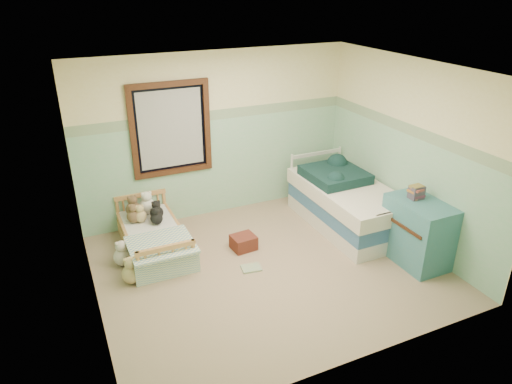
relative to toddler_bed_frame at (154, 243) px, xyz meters
name	(u,v)px	position (x,y,z in m)	size (l,w,h in m)	color
floor	(268,268)	(1.23, -1.05, -0.11)	(4.20, 3.60, 0.02)	#816D50
ceiling	(271,70)	(1.23, -1.05, 2.41)	(4.20, 3.60, 0.02)	silver
wall_back	(217,136)	(1.23, 0.75, 1.15)	(4.20, 0.04, 2.50)	beige
wall_front	(361,253)	(1.23, -2.85, 1.15)	(4.20, 0.04, 2.50)	beige
wall_left	(83,212)	(-0.87, -1.05, 1.15)	(0.04, 3.60, 2.50)	beige
wall_right	(409,153)	(3.33, -1.05, 1.15)	(0.04, 3.60, 2.50)	beige
wainscot_mint	(218,167)	(1.23, 0.74, 0.65)	(4.20, 0.01, 1.50)	#7FBD8F
border_strip	(216,115)	(1.23, 0.74, 1.48)	(4.20, 0.01, 0.15)	#45724F
window_frame	(171,129)	(0.53, 0.71, 1.35)	(1.16, 0.06, 1.36)	black
window_blinds	(171,129)	(0.53, 0.72, 1.35)	(0.92, 0.01, 1.12)	beige
toddler_bed_frame	(154,243)	(0.00, 0.00, 0.00)	(0.75, 1.50, 0.19)	#BB843F
toddler_mattress	(153,233)	(0.00, 0.00, 0.16)	(0.68, 1.43, 0.12)	silver
patchwork_quilt	(161,245)	(0.00, -0.47, 0.23)	(0.81, 0.75, 0.03)	#6295B5
plush_bed_brown	(133,209)	(-0.15, 0.50, 0.32)	(0.21, 0.21, 0.21)	brown
plush_bed_white	(147,206)	(0.05, 0.50, 0.33)	(0.23, 0.23, 0.23)	white
plush_bed_tan	(140,216)	(-0.10, 0.28, 0.30)	(0.18, 0.18, 0.18)	tan
plush_bed_dark	(157,213)	(0.13, 0.28, 0.31)	(0.19, 0.19, 0.19)	black
plush_floor_cream	(123,257)	(-0.46, -0.21, 0.02)	(0.24, 0.24, 0.24)	beige
plush_floor_tan	(132,274)	(-0.43, -0.65, 0.02)	(0.24, 0.24, 0.24)	tan
twin_bed_frame	(346,219)	(2.78, -0.52, 0.01)	(0.95, 1.90, 0.22)	silver
twin_boxspring	(347,206)	(2.78, -0.52, 0.23)	(0.95, 1.90, 0.22)	navy
twin_mattress	(348,192)	(2.78, -0.52, 0.45)	(0.99, 1.94, 0.22)	silver
teal_blanket	(335,174)	(2.73, -0.22, 0.63)	(0.81, 0.86, 0.14)	#13342E
dresser	(418,232)	(3.06, -1.69, 0.33)	(0.53, 0.85, 0.85)	teal
book_stack	(416,192)	(3.06, -1.57, 0.84)	(0.17, 0.13, 0.17)	#4B3030
red_pillow	(244,242)	(1.12, -0.49, 0.00)	(0.32, 0.28, 0.20)	maroon
floor_book	(251,268)	(1.02, -0.99, -0.08)	(0.25, 0.19, 0.02)	gold
extra_plush_0	(157,218)	(0.09, 0.13, 0.30)	(0.17, 0.17, 0.17)	black
extra_plush_1	(134,216)	(-0.19, 0.31, 0.31)	(0.19, 0.19, 0.19)	brown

